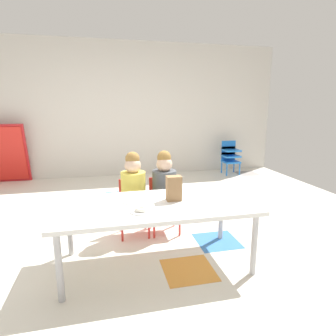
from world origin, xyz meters
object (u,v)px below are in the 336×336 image
Objects in this scene: seated_child_middle_seat at (164,184)px; paper_plate_center_table at (132,201)px; folded_activity_table at (1,154)px; paper_plate_near_edge at (141,211)px; craft_table at (156,209)px; seated_child_near_camera at (133,186)px; kid_chair_blue_stack at (230,155)px; donut_powdered_on_plate at (141,209)px; paper_bag_brown at (174,188)px.

seated_child_middle_seat reaches higher than paper_plate_center_table.
paper_plate_near_edge is (2.08, -3.48, 0.03)m from folded_activity_table.
folded_activity_table is (-2.23, 3.31, 0.02)m from craft_table.
seated_child_near_camera reaches higher than kid_chair_blue_stack.
seated_child_near_camera is 8.90× the size of donut_powdered_on_plate.
kid_chair_blue_stack is at bearing 51.92° from paper_plate_center_table.
paper_bag_brown is 1.22× the size of paper_plate_near_edge.
seated_child_middle_seat is at bearing 65.67° from donut_powdered_on_plate.
paper_bag_brown reaches higher than craft_table.
paper_plate_center_table is at bearing 99.48° from donut_powdered_on_plate.
seated_child_near_camera is (-0.13, 0.63, 0.03)m from craft_table.
paper_bag_brown is 1.22× the size of paper_plate_center_table.
seated_child_middle_seat is at bearing 71.47° from craft_table.
seated_child_middle_seat is 1.35× the size of kid_chair_blue_stack.
folded_activity_table reaches higher than kid_chair_blue_stack.
kid_chair_blue_stack reaches higher than paper_plate_near_edge.
donut_powdered_on_plate reaches higher than craft_table.
folded_activity_table is at bearing 128.10° from seated_child_near_camera.
seated_child_near_camera is at bearing -132.88° from kid_chair_blue_stack.
seated_child_middle_seat is 5.10× the size of paper_plate_center_table.
kid_chair_blue_stack is 6.60× the size of donut_powdered_on_plate.
paper_plate_center_table is at bearing -96.94° from seated_child_near_camera.
craft_table is at bearing -108.53° from seated_child_middle_seat.
seated_child_near_camera is 0.66m from paper_bag_brown.
seated_child_middle_seat is at bearing 0.00° from seated_child_near_camera.
seated_child_middle_seat is 5.10× the size of paper_plate_near_edge.
paper_plate_near_edge is at bearing -80.52° from paper_plate_center_table.
paper_bag_brown is (0.30, -0.58, 0.12)m from seated_child_near_camera.
donut_powdered_on_plate is (-0.02, -0.79, 0.04)m from seated_child_near_camera.
paper_bag_brown is 0.40m from paper_plate_near_edge.
paper_bag_brown reaches higher than paper_plate_center_table.
craft_table is 0.64m from seated_child_near_camera.
paper_bag_brown is at bearing -53.63° from folded_activity_table.
donut_powdered_on_plate is at bearing -125.27° from kid_chair_blue_stack.
paper_plate_center_table is at bearing 153.86° from craft_table.
paper_plate_near_edge is at bearing 0.00° from donut_powdered_on_plate.
kid_chair_blue_stack is at bearing 51.68° from seated_child_middle_seat.
paper_bag_brown is 0.39m from donut_powdered_on_plate.
seated_child_near_camera is 0.79m from donut_powdered_on_plate.
donut_powdered_on_plate is (0.00, 0.00, 0.02)m from paper_plate_near_edge.
kid_chair_blue_stack is 0.63× the size of folded_activity_table.
folded_activity_table is at bearing 120.93° from paper_plate_near_edge.
paper_plate_near_edge is (-0.32, -0.21, -0.11)m from paper_bag_brown.
craft_table is 3.73m from kid_chair_blue_stack.
seated_child_near_camera reaches higher than paper_plate_center_table.
craft_table is at bearing 48.10° from donut_powdered_on_plate.
folded_activity_table is at bearing 132.28° from seated_child_middle_seat.
seated_child_near_camera is at bearing 117.26° from paper_bag_brown.
paper_plate_center_table is (-0.19, 0.09, 0.05)m from craft_table.
paper_plate_center_table is (-0.36, 0.05, -0.11)m from paper_bag_brown.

